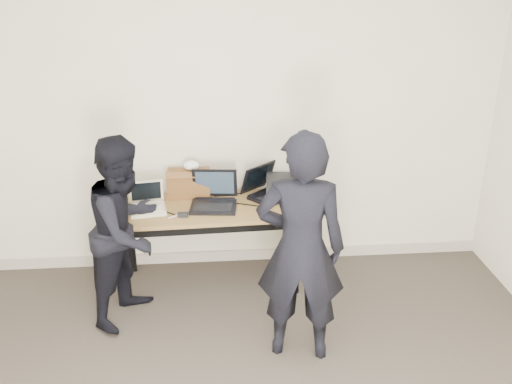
{
  "coord_description": "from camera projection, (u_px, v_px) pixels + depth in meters",
  "views": [
    {
      "loc": [
        -0.23,
        -2.43,
        2.66
      ],
      "look_at": [
        0.1,
        1.6,
        0.95
      ],
      "focal_mm": 40.0,
      "sensor_mm": 36.0,
      "label": 1
    }
  ],
  "objects": [
    {
      "name": "power_brick",
      "position": [
        183.0,
        215.0,
        4.52
      ],
      "size": [
        0.08,
        0.06,
        0.03
      ],
      "primitive_type": "cube",
      "rotation": [
        0.0,
        0.0,
        -0.05
      ],
      "color": "black",
      "rests_on": "desk"
    },
    {
      "name": "baseboard",
      "position": [
        240.0,
        255.0,
        5.32
      ],
      "size": [
        4.5,
        0.03,
        0.1
      ],
      "primitive_type": "cube",
      "color": "#B3A794",
      "rests_on": "ground"
    },
    {
      "name": "laptop_beige",
      "position": [
        148.0,
        205.0,
        4.62
      ],
      "size": [
        0.32,
        0.31,
        0.22
      ],
      "rotation": [
        0.0,
        0.0,
        0.16
      ],
      "color": "beige",
      "rests_on": "desk"
    },
    {
      "name": "desk",
      "position": [
        211.0,
        213.0,
        4.72
      ],
      "size": [
        1.53,
        0.71,
        0.72
      ],
      "rotation": [
        0.0,
        0.0,
        0.04
      ],
      "color": "brown",
      "rests_on": "ground"
    },
    {
      "name": "leather_satchel",
      "position": [
        189.0,
        183.0,
        4.84
      ],
      "size": [
        0.36,
        0.18,
        0.25
      ],
      "rotation": [
        0.0,
        0.0,
        -0.02
      ],
      "color": "brown",
      "rests_on": "desk"
    },
    {
      "name": "laptop_right",
      "position": [
        267.0,
        189.0,
        4.89
      ],
      "size": [
        0.5,
        0.49,
        0.26
      ],
      "rotation": [
        0.0,
        0.0,
        0.73
      ],
      "color": "black",
      "rests_on": "desk"
    },
    {
      "name": "person_observer",
      "position": [
        127.0,
        230.0,
        4.27
      ],
      "size": [
        0.82,
        0.89,
        1.47
      ],
      "primitive_type": "imported",
      "rotation": [
        0.0,
        0.0,
        1.09
      ],
      "color": "black",
      "rests_on": "ground"
    },
    {
      "name": "cables",
      "position": [
        216.0,
        206.0,
        4.7
      ],
      "size": [
        1.15,
        0.46,
        0.01
      ],
      "rotation": [
        0.0,
        0.0,
        0.08
      ],
      "color": "silver",
      "rests_on": "desk"
    },
    {
      "name": "person_typist",
      "position": [
        301.0,
        249.0,
        3.81
      ],
      "size": [
        0.66,
        0.5,
        1.66
      ],
      "primitive_type": "imported",
      "rotation": [
        0.0,
        0.0,
        2.97
      ],
      "color": "black",
      "rests_on": "ground"
    },
    {
      "name": "tissue",
      "position": [
        191.0,
        165.0,
        4.79
      ],
      "size": [
        0.14,
        0.12,
        0.08
      ],
      "primitive_type": "ellipsoid",
      "rotation": [
        0.0,
        0.0,
        0.14
      ],
      "color": "white",
      "rests_on": "leather_satchel"
    },
    {
      "name": "laptop_center",
      "position": [
        214.0,
        198.0,
        4.7
      ],
      "size": [
        0.41,
        0.39,
        0.29
      ],
      "rotation": [
        0.0,
        0.0,
        -0.11
      ],
      "color": "black",
      "rests_on": "desk"
    },
    {
      "name": "equipment_box",
      "position": [
        284.0,
        186.0,
        4.89
      ],
      "size": [
        0.32,
        0.28,
        0.17
      ],
      "primitive_type": "cube",
      "rotation": [
        0.0,
        0.0,
        -0.11
      ],
      "color": "black",
      "rests_on": "desk"
    },
    {
      "name": "room",
      "position": [
        263.0,
        245.0,
        2.76
      ],
      "size": [
        4.6,
        4.6,
        2.8
      ],
      "color": "#3A332C",
      "rests_on": "ground"
    }
  ]
}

